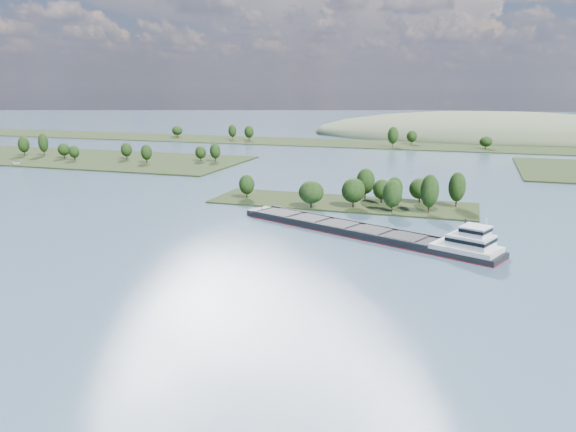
% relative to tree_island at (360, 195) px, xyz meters
% --- Properties ---
extents(ground, '(1800.00, 1800.00, 0.00)m').
position_rel_tree_island_xyz_m(ground, '(-7.21, -58.79, -3.98)').
color(ground, '#3D576A').
rests_on(ground, ground).
extents(tree_island, '(100.00, 32.29, 15.02)m').
position_rel_tree_island_xyz_m(tree_island, '(0.00, 0.00, 0.00)').
color(tree_island, black).
rests_on(tree_island, ground).
extents(left_bank, '(300.00, 80.00, 15.78)m').
position_rel_tree_island_xyz_m(left_bank, '(-236.34, 81.26, -3.19)').
color(left_bank, black).
rests_on(left_bank, ground).
extents(back_shoreline, '(900.00, 60.00, 15.83)m').
position_rel_tree_island_xyz_m(back_shoreline, '(0.78, 220.90, -3.30)').
color(back_shoreline, black).
rests_on(back_shoreline, ground).
extents(hill_west, '(320.00, 160.00, 44.00)m').
position_rel_tree_island_xyz_m(hill_west, '(52.79, 321.21, -3.98)').
color(hill_west, '#4D5C3F').
rests_on(hill_west, ground).
extents(cargo_barge, '(84.00, 42.95, 11.74)m').
position_rel_tree_island_xyz_m(cargo_barge, '(13.79, -43.48, -2.50)').
color(cargo_barge, black).
rests_on(cargo_barge, ground).
extents(motorboat, '(5.53, 2.43, 2.08)m').
position_rel_tree_island_xyz_m(motorboat, '(-204.03, 46.06, -2.94)').
color(motorboat, silver).
rests_on(motorboat, ground).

